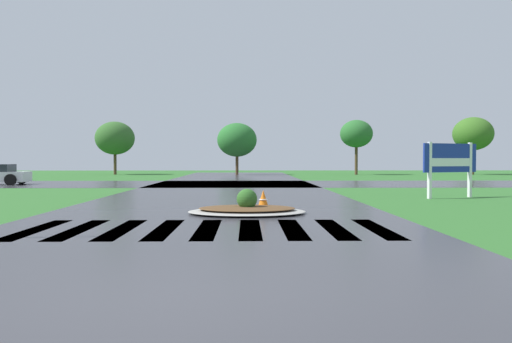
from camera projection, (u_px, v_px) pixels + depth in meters
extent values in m
cube|color=#2D6628|center=(163.00, 314.00, 4.90)|extent=(120.00, 120.00, 0.10)
cube|color=#35353A|center=(219.00, 208.00, 14.89)|extent=(9.48, 80.00, 0.01)
cube|color=#35353A|center=(233.00, 184.00, 29.66)|extent=(90.00, 8.53, 0.01)
cube|color=white|center=(36.00, 229.00, 10.38)|extent=(0.45, 3.17, 0.01)
cube|color=white|center=(79.00, 229.00, 10.40)|extent=(0.45, 3.17, 0.01)
cube|color=white|center=(122.00, 229.00, 10.42)|extent=(0.45, 3.17, 0.01)
cube|color=white|center=(165.00, 229.00, 10.43)|extent=(0.45, 3.17, 0.01)
cube|color=white|center=(208.00, 229.00, 10.45)|extent=(0.45, 3.17, 0.01)
cube|color=white|center=(250.00, 229.00, 10.47)|extent=(0.45, 3.17, 0.01)
cube|color=white|center=(292.00, 229.00, 10.48)|extent=(0.45, 3.17, 0.01)
cube|color=white|center=(335.00, 229.00, 10.50)|extent=(0.45, 3.17, 0.01)
cube|color=white|center=(377.00, 229.00, 10.52)|extent=(0.45, 3.17, 0.01)
cube|color=white|center=(470.00, 170.00, 19.25)|extent=(0.16, 0.16, 2.13)
cube|color=white|center=(430.00, 170.00, 18.49)|extent=(0.16, 0.16, 2.13)
cube|color=navy|center=(450.00, 158.00, 18.86)|extent=(2.40, 1.00, 1.10)
cube|color=white|center=(450.00, 162.00, 18.86)|extent=(1.83, 0.79, 0.31)
ellipsoid|color=#9E9B93|center=(247.00, 211.00, 13.43)|extent=(3.20, 2.23, 0.12)
ellipsoid|color=brown|center=(247.00, 208.00, 13.42)|extent=(2.62, 1.83, 0.10)
sphere|color=#2D6023|center=(247.00, 199.00, 13.42)|extent=(0.56, 0.56, 0.56)
cylinder|color=black|center=(11.00, 180.00, 27.97)|extent=(0.66, 0.29, 0.64)
cylinder|color=black|center=(22.00, 178.00, 29.77)|extent=(0.66, 0.29, 0.64)
cone|color=orange|center=(263.00, 201.00, 14.08)|extent=(0.39, 0.39, 0.60)
torus|color=white|center=(263.00, 200.00, 14.08)|extent=(0.24, 0.24, 0.04)
cube|color=orange|center=(263.00, 211.00, 14.08)|extent=(0.36, 0.36, 0.03)
cylinder|color=#4C3823|center=(115.00, 163.00, 47.65)|extent=(0.28, 0.28, 2.20)
ellipsoid|color=#326028|center=(115.00, 138.00, 47.59)|extent=(3.75, 3.75, 3.18)
cylinder|color=#4C3823|center=(237.00, 164.00, 46.69)|extent=(0.28, 0.28, 2.00)
ellipsoid|color=#28692B|center=(237.00, 140.00, 46.63)|extent=(3.74, 3.74, 3.18)
cylinder|color=#4C3823|center=(356.00, 160.00, 47.18)|extent=(0.28, 0.28, 2.83)
ellipsoid|color=#28652A|center=(356.00, 134.00, 47.12)|extent=(3.09, 3.09, 2.63)
cylinder|color=#4C3823|center=(473.00, 161.00, 47.58)|extent=(0.28, 0.28, 2.61)
ellipsoid|color=#376620|center=(473.00, 134.00, 47.51)|extent=(3.76, 3.76, 3.20)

